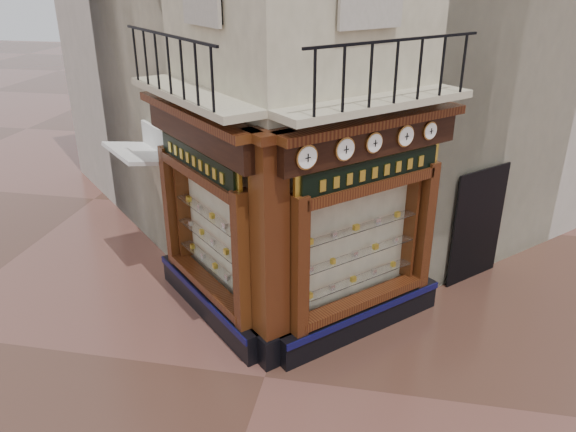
% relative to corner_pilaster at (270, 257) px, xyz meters
% --- Properties ---
extents(ground, '(80.00, 80.00, 0.00)m').
position_rel_corner_pilaster_xyz_m(ground, '(0.00, -0.50, -1.95)').
color(ground, '#4F3024').
rests_on(ground, ground).
extents(shopfront_left, '(2.86, 2.86, 3.98)m').
position_rel_corner_pilaster_xyz_m(shopfront_left, '(-1.41, 1.07, 0.03)').
color(shopfront_left, black).
rests_on(shopfront_left, ground).
extents(shopfront_right, '(2.86, 2.86, 3.98)m').
position_rel_corner_pilaster_xyz_m(shopfront_right, '(1.41, 1.07, 0.03)').
color(shopfront_right, black).
rests_on(shopfront_right, ground).
extents(corner_pilaster, '(0.85, 0.85, 3.98)m').
position_rel_corner_pilaster_xyz_m(corner_pilaster, '(0.00, 0.00, 0.00)').
color(corner_pilaster, black).
rests_on(corner_pilaster, ground).
extents(balcony, '(5.94, 2.97, 1.03)m').
position_rel_corner_pilaster_xyz_m(balcony, '(0.00, 0.99, 2.27)').
color(balcony, beige).
rests_on(balcony, ground).
extents(clock_a, '(0.30, 0.30, 0.37)m').
position_rel_corner_pilaster_xyz_m(clock_a, '(0.56, -0.04, 1.67)').
color(clock_a, '#B2813B').
rests_on(clock_a, ground).
extents(clock_b, '(0.30, 0.30, 0.37)m').
position_rel_corner_pilaster_xyz_m(clock_b, '(1.06, 0.45, 1.67)').
color(clock_b, '#B2813B').
rests_on(clock_b, ground).
extents(clock_c, '(0.27, 0.27, 0.33)m').
position_rel_corner_pilaster_xyz_m(clock_c, '(1.47, 0.86, 1.67)').
color(clock_c, '#B2813B').
rests_on(clock_c, ground).
extents(clock_d, '(0.29, 0.29, 0.36)m').
position_rel_corner_pilaster_xyz_m(clock_d, '(1.94, 1.34, 1.67)').
color(clock_d, '#B2813B').
rests_on(clock_d, ground).
extents(clock_e, '(0.25, 0.25, 0.31)m').
position_rel_corner_pilaster_xyz_m(clock_e, '(2.33, 1.73, 1.67)').
color(clock_e, '#B2813B').
rests_on(clock_e, ground).
extents(awning, '(1.86, 1.86, 0.25)m').
position_rel_corner_pilaster_xyz_m(awning, '(-3.30, 2.59, -1.95)').
color(awning, white).
rests_on(awning, ground).
extents(signboard_left, '(2.08, 2.08, 0.56)m').
position_rel_corner_pilaster_xyz_m(signboard_left, '(-1.46, 1.01, 1.15)').
color(signboard_left, yellow).
rests_on(signboard_left, ground).
extents(signboard_right, '(2.17, 2.17, 0.58)m').
position_rel_corner_pilaster_xyz_m(signboard_right, '(1.46, 1.01, 1.15)').
color(signboard_right, yellow).
rests_on(signboard_right, ground).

